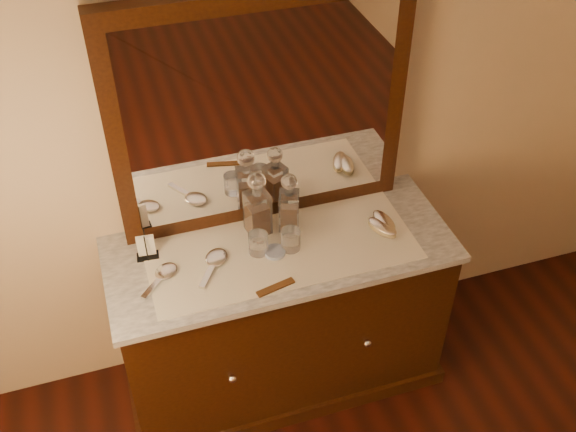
% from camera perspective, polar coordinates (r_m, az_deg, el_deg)
% --- Properties ---
extents(dresser_cabinet, '(1.40, 0.55, 0.82)m').
position_cam_1_polar(dresser_cabinet, '(3.11, -0.57, -8.55)').
color(dresser_cabinet, black).
rests_on(dresser_cabinet, floor).
extents(dresser_plinth, '(1.46, 0.59, 0.08)m').
position_cam_1_polar(dresser_plinth, '(3.40, -0.53, -12.63)').
color(dresser_plinth, black).
rests_on(dresser_plinth, floor).
extents(knob_left, '(0.04, 0.04, 0.04)m').
position_cam_1_polar(knob_left, '(2.86, -4.71, -13.48)').
color(knob_left, silver).
rests_on(knob_left, dresser_cabinet).
extents(knob_right, '(0.04, 0.04, 0.04)m').
position_cam_1_polar(knob_right, '(2.99, 6.70, -10.57)').
color(knob_right, silver).
rests_on(knob_right, dresser_cabinet).
extents(marble_top, '(1.44, 0.59, 0.03)m').
position_cam_1_polar(marble_top, '(2.81, -0.63, -2.85)').
color(marble_top, white).
rests_on(marble_top, dresser_cabinet).
extents(mirror_frame, '(1.20, 0.08, 1.00)m').
position_cam_1_polar(mirror_frame, '(2.68, -2.29, 8.66)').
color(mirror_frame, black).
rests_on(mirror_frame, marble_top).
extents(mirror_glass, '(1.06, 0.01, 0.86)m').
position_cam_1_polar(mirror_glass, '(2.65, -2.09, 8.29)').
color(mirror_glass, white).
rests_on(mirror_glass, marble_top).
extents(lace_runner, '(1.10, 0.45, 0.00)m').
position_cam_1_polar(lace_runner, '(2.78, -0.51, -2.87)').
color(lace_runner, white).
rests_on(lace_runner, marble_top).
extents(pin_dish, '(0.11, 0.11, 0.02)m').
position_cam_1_polar(pin_dish, '(2.76, -1.12, -3.05)').
color(pin_dish, silver).
rests_on(pin_dish, lace_runner).
extents(comb, '(0.16, 0.06, 0.01)m').
position_cam_1_polar(comb, '(2.62, -1.04, -6.01)').
color(comb, brown).
rests_on(comb, lace_runner).
extents(napkin_rack, '(0.09, 0.06, 0.13)m').
position_cam_1_polar(napkin_rack, '(2.78, -11.84, -2.58)').
color(napkin_rack, black).
rests_on(napkin_rack, marble_top).
extents(decanter_left, '(0.11, 0.11, 0.30)m').
position_cam_1_polar(decanter_left, '(2.79, -2.59, 0.59)').
color(decanter_left, '#914715').
rests_on(decanter_left, lace_runner).
extents(decanter_right, '(0.11, 0.11, 0.27)m').
position_cam_1_polar(decanter_right, '(2.82, 0.09, 0.73)').
color(decanter_right, '#914715').
rests_on(decanter_right, lace_runner).
extents(brush_near, '(0.12, 0.16, 0.04)m').
position_cam_1_polar(brush_near, '(2.88, 7.94, -0.99)').
color(brush_near, '#94835B').
rests_on(brush_near, lace_runner).
extents(brush_far, '(0.08, 0.16, 0.04)m').
position_cam_1_polar(brush_far, '(2.90, 8.07, -0.51)').
color(brush_far, '#94835B').
rests_on(brush_far, lace_runner).
extents(hand_mirror_outer, '(0.18, 0.19, 0.02)m').
position_cam_1_polar(hand_mirror_outer, '(2.71, -10.42, -4.83)').
color(hand_mirror_outer, silver).
rests_on(hand_mirror_outer, lace_runner).
extents(hand_mirror_inner, '(0.17, 0.22, 0.02)m').
position_cam_1_polar(hand_mirror_inner, '(2.73, -6.17, -3.76)').
color(hand_mirror_inner, silver).
rests_on(hand_mirror_inner, lace_runner).
extents(tumblers, '(0.21, 0.10, 0.09)m').
position_cam_1_polar(tumblers, '(2.75, -1.15, -2.14)').
color(tumblers, white).
rests_on(tumblers, lace_runner).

